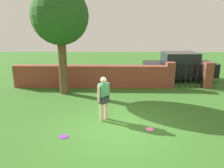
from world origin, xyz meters
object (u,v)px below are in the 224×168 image
at_px(car, 179,67).
at_px(tree, 60,17).
at_px(person, 104,97).
at_px(frisbee_purple, 64,137).
at_px(frisbee_pink, 150,129).

bearing_deg(car, tree, 18.81).
distance_m(tree, person, 4.76).
height_order(car, frisbee_purple, car).
bearing_deg(frisbee_purple, car, 53.08).
distance_m(person, frisbee_pink, 1.96).
distance_m(tree, frisbee_purple, 5.89).
height_order(person, car, car).
xyz_separation_m(tree, frisbee_purple, (1.01, -4.48, -3.69)).
relative_size(person, car, 0.38).
distance_m(person, frisbee_purple, 1.98).
bearing_deg(car, frisbee_purple, 48.77).
distance_m(car, frisbee_purple, 9.09).
bearing_deg(tree, car, 23.13).
bearing_deg(tree, frisbee_pink, -45.96).
xyz_separation_m(tree, person, (2.19, -3.16, -2.80)).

